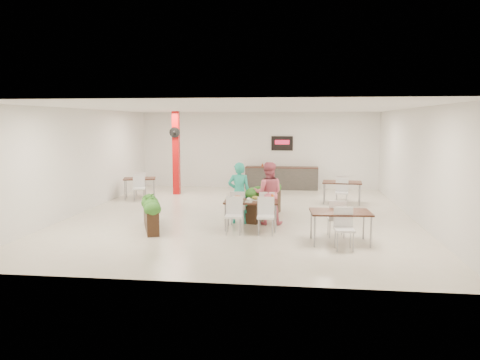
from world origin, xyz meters
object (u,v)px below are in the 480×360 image
object	(u,v)px
diner_man	(239,193)
side_table_b	(342,185)
diner_woman	(268,193)
planter_right	(264,200)
side_table_c	(340,216)
service_counter	(281,177)
red_column	(176,152)
side_table_a	(140,181)
planter_left	(151,210)
main_table	(251,205)

from	to	relation	value
diner_man	side_table_b	xyz separation A→B (m)	(3.13, 3.63, -0.21)
diner_woman	planter_right	size ratio (longest dim) A/B	0.83
side_table_b	side_table_c	distance (m)	5.49
service_counter	side_table_b	size ratio (longest dim) A/B	1.81
red_column	diner_woman	world-z (taller)	red_column
diner_woman	side_table_b	distance (m)	4.32
diner_woman	side_table_a	distance (m)	6.25
red_column	side_table_b	xyz separation A→B (m)	(6.19, -1.28, -1.00)
red_column	planter_right	xyz separation A→B (m)	(3.69, -4.03, -1.13)
service_counter	diner_woman	size ratio (longest dim) A/B	1.75
planter_right	side_table_b	bearing A→B (deg)	47.70
diner_man	side_table_b	size ratio (longest dim) A/B	1.03
red_column	side_table_a	bearing A→B (deg)	-134.54
planter_left	side_table_b	world-z (taller)	planter_left
diner_woman	side_table_a	world-z (taller)	diner_woman
diner_man	side_table_a	xyz separation A→B (m)	(-4.16, 3.80, -0.23)
diner_woman	red_column	bearing A→B (deg)	-53.82
diner_man	side_table_c	xyz separation A→B (m)	(2.59, -1.83, -0.21)
diner_woman	planter_left	distance (m)	3.19
side_table_a	side_table_c	world-z (taller)	same
diner_woman	side_table_b	xyz separation A→B (m)	(2.33, 3.63, -0.22)
red_column	side_table_c	bearing A→B (deg)	-50.02
side_table_b	service_counter	bearing A→B (deg)	130.48
main_table	side_table_b	xyz separation A→B (m)	(2.74, 4.29, 0.00)
service_counter	planter_left	size ratio (longest dim) A/B	1.69
diner_man	planter_right	xyz separation A→B (m)	(0.62, 0.88, -0.33)
side_table_c	main_table	bearing A→B (deg)	148.10
red_column	diner_man	bearing A→B (deg)	-58.06
main_table	diner_woman	xyz separation A→B (m)	(0.41, 0.66, 0.22)
main_table	planter_left	xyz separation A→B (m)	(-2.59, -0.36, -0.13)
planter_left	side_table_b	bearing A→B (deg)	41.09
diner_man	diner_woman	distance (m)	0.80
side_table_a	red_column	bearing A→B (deg)	29.28
diner_woman	planter_left	world-z (taller)	diner_woman
service_counter	side_table_c	size ratio (longest dim) A/B	1.82
main_table	side_table_b	bearing A→B (deg)	57.47
diner_man	side_table_b	world-z (taller)	diner_man
diner_man	diner_woman	world-z (taller)	diner_woman
main_table	side_table_a	xyz separation A→B (m)	(-4.55, 4.45, -0.01)
side_table_a	side_table_c	size ratio (longest dim) A/B	1.02
side_table_a	side_table_c	distance (m)	8.79
service_counter	diner_man	bearing A→B (deg)	-97.85
planter_left	main_table	bearing A→B (deg)	7.82
red_column	service_counter	size ratio (longest dim) A/B	1.07
diner_man	side_table_b	bearing A→B (deg)	-132.69
side_table_b	side_table_c	size ratio (longest dim) A/B	1.01
red_column	diner_woman	distance (m)	6.30
planter_left	planter_right	bearing A→B (deg)	33.86
side_table_a	side_table_c	bearing A→B (deg)	-55.97
planter_left	planter_right	world-z (taller)	planter_right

